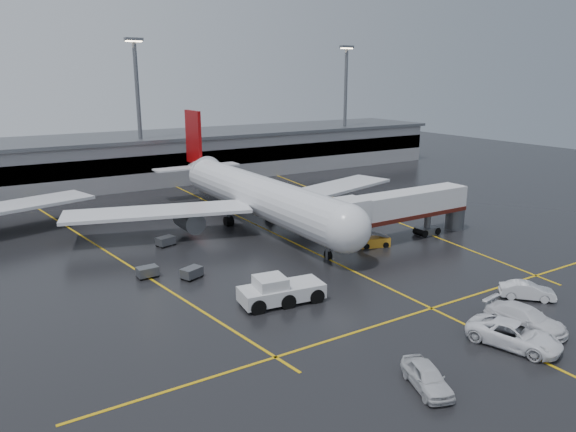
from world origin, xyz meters
TOP-DOWN VIEW (x-y plane):
  - ground at (0.00, 0.00)m, footprint 220.00×220.00m
  - apron_line_centre at (0.00, 0.00)m, footprint 0.25×90.00m
  - apron_line_stop at (0.00, -22.00)m, footprint 60.00×0.25m
  - apron_line_left at (-20.00, 10.00)m, footprint 9.99×69.35m
  - apron_line_right at (18.00, 10.00)m, footprint 7.57×69.64m
  - terminal at (0.00, 47.93)m, footprint 122.00×19.00m
  - light_mast_mid at (-5.00, 42.00)m, footprint 3.00×1.20m
  - light_mast_right at (40.00, 42.00)m, footprint 3.00×1.20m
  - main_airliner at (0.00, 9.70)m, footprint 48.80×45.60m
  - jet_bridge at (11.87, -6.00)m, footprint 19.90×3.40m
  - pushback_tractor at (-10.43, -14.10)m, footprint 7.71×4.02m
  - belt_loader at (7.18, -6.20)m, footprint 3.85×2.60m
  - service_van_a at (0.14, -29.84)m, footprint 4.83×7.20m
  - service_van_b at (3.33, -28.57)m, footprint 3.45×6.61m
  - service_van_c at (8.72, -25.02)m, footprint 4.40×4.47m
  - service_van_d at (-9.32, -30.38)m, footprint 3.35×5.05m
  - baggage_cart_a at (-14.72, -4.57)m, footprint 2.35×1.97m
  - baggage_cart_b at (-18.32, -2.02)m, footprint 2.05×1.38m
  - baggage_cart_c at (-13.37, 6.79)m, footprint 2.29×1.82m

SIDE VIEW (x-z plane):
  - ground at x=0.00m, z-range 0.00..0.00m
  - apron_line_centre at x=0.00m, z-range 0.00..0.02m
  - apron_line_stop at x=0.00m, z-range 0.00..0.02m
  - apron_line_left at x=-20.00m, z-range 0.00..0.02m
  - apron_line_right at x=18.00m, z-range 0.00..0.02m
  - belt_loader at x=7.18m, z-range -0.57..1.68m
  - baggage_cart_a at x=-14.72m, z-range 0.07..1.19m
  - baggage_cart_b at x=-18.32m, z-range 0.07..1.19m
  - baggage_cart_c at x=-13.37m, z-range 0.07..1.19m
  - service_van_c at x=8.72m, z-range 0.00..1.53m
  - service_van_d at x=-9.32m, z-range 0.00..1.60m
  - service_van_b at x=3.33m, z-range 0.00..1.83m
  - service_van_a at x=0.14m, z-range 0.00..1.83m
  - pushback_tractor at x=-10.43m, z-range -0.27..2.37m
  - jet_bridge at x=11.87m, z-range 0.91..6.96m
  - main_airliner at x=0.00m, z-range -2.84..11.26m
  - terminal at x=0.00m, z-range 0.02..8.62m
  - light_mast_mid at x=-5.00m, z-range 1.75..27.20m
  - light_mast_right at x=40.00m, z-range 1.75..27.20m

